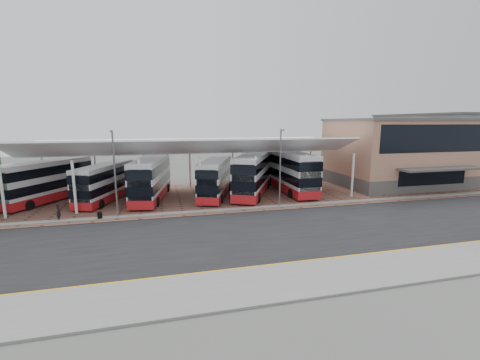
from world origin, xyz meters
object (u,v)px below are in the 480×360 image
Objects in this scene: bus_3 at (216,178)px; bus_5 at (290,172)px; bus_4 at (253,175)px; pedestrian at (59,212)px; terminal at (400,152)px; bus_0 at (47,181)px; bus_1 at (105,183)px; bus_2 at (151,179)px.

bus_5 is (9.76, 0.60, 0.32)m from bus_3.
pedestrian is (-19.90, -6.04, -1.64)m from bus_4.
terminal reaches higher than bus_5.
terminal is 1.71× the size of bus_0.
bus_1 is (-39.01, -0.51, -2.56)m from terminal.
bus_0 reaches higher than bus_1.
bus_0 is 1.06× the size of bus_1.
bus_3 is (12.35, -0.80, 0.12)m from bus_1.
bus_2 is at bearing -63.49° from pedestrian.
bus_0 is at bearing 7.83° from pedestrian.
bus_4 is at bearing -170.81° from bus_5.
pedestrian is (-25.05, -6.75, -1.69)m from bus_5.
terminal reaches higher than bus_2.
bus_5 is (22.10, -0.19, 0.45)m from bus_1.
terminal is 42.79m from pedestrian.
bus_0 is 28.33m from bus_5.
bus_2 is 0.98× the size of bus_4.
bus_4 is (11.98, -0.60, 0.11)m from bus_2.
pedestrian is at bearing -38.24° from bus_0.
bus_2 is at bearing -164.05° from bus_3.
bus_1 is 0.86× the size of bus_4.
bus_4 is 20.86m from pedestrian.
bus_2 is at bearing -156.21° from bus_4.
bus_4 reaches higher than bus_0.
terminal is at bearing 11.77° from bus_2.
bus_5 reaches higher than bus_3.
bus_2 reaches higher than bus_0.
bus_1 is 6.37× the size of pedestrian.
bus_3 is (7.37, -0.49, -0.16)m from bus_2.
terminal is 1.81× the size of bus_1.
bus_1 is at bearing -156.39° from bus_4.
bus_0 is 6.73× the size of pedestrian.
bus_2 is (4.98, -0.30, 0.28)m from bus_1.
bus_1 is at bearing -179.12° from bus_5.
terminal reaches higher than bus_4.
bus_1 is 16.98m from bus_4.
bus_5 is at bearing -177.60° from terminal.
terminal is at bearing 22.58° from bus_3.
pedestrian is (-15.29, -6.15, -1.37)m from bus_3.
terminal is at bearing 29.39° from bus_0.
pedestrian is (-7.92, -6.64, -1.53)m from bus_2.
bus_4 is at bearing -176.33° from terminal.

